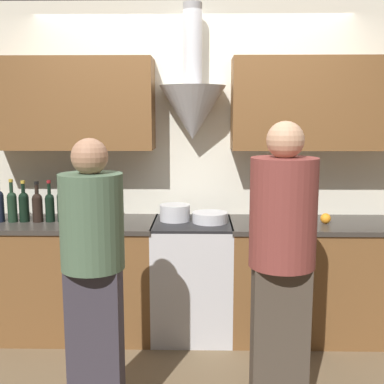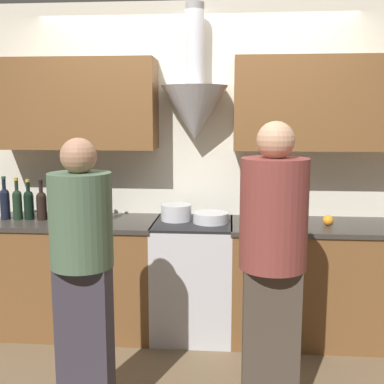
{
  "view_description": "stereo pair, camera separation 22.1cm",
  "coord_description": "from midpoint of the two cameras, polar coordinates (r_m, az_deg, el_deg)",
  "views": [
    {
      "loc": [
        0.06,
        -3.3,
        1.72
      ],
      "look_at": [
        0.0,
        0.22,
        1.15
      ],
      "focal_mm": 45.0,
      "sensor_mm": 36.0,
      "label": 1
    },
    {
      "loc": [
        0.29,
        -3.29,
        1.72
      ],
      "look_at": [
        0.0,
        0.22,
        1.15
      ],
      "focal_mm": 45.0,
      "sensor_mm": 36.0,
      "label": 2
    }
  ],
  "objects": [
    {
      "name": "stock_pot",
      "position": [
        3.76,
        -3.73,
        -2.46
      ],
      "size": [
        0.24,
        0.24,
        0.13
      ],
      "color": "silver",
      "rests_on": "stove_range"
    },
    {
      "name": "wine_bottle_1",
      "position": [
        3.98,
        -22.05,
        -1.43
      ],
      "size": [
        0.07,
        0.07,
        0.33
      ],
      "color": "black",
      "rests_on": "counter_left"
    },
    {
      "name": "wine_bottle_4",
      "position": [
        3.89,
        -18.08,
        -1.55
      ],
      "size": [
        0.07,
        0.07,
        0.32
      ],
      "color": "black",
      "rests_on": "counter_left"
    },
    {
      "name": "counter_right",
      "position": [
        3.9,
        12.51,
        -10.01
      ],
      "size": [
        1.3,
        0.62,
        0.9
      ],
      "color": "brown",
      "rests_on": "ground_plane"
    },
    {
      "name": "wine_bottle_8",
      "position": [
        3.78,
        -12.28,
        -1.57
      ],
      "size": [
        0.08,
        0.08,
        0.33
      ],
      "color": "black",
      "rests_on": "counter_left"
    },
    {
      "name": "person_foreground_right",
      "position": [
        2.76,
        8.33,
        -7.66
      ],
      "size": [
        0.37,
        0.37,
        1.69
      ],
      "color": "#473D33",
      "rests_on": "ground_plane"
    },
    {
      "name": "mixing_bowl",
      "position": [
        3.69,
        0.43,
        -3.04
      ],
      "size": [
        0.27,
        0.27,
        0.08
      ],
      "color": "silver",
      "rests_on": "stove_range"
    },
    {
      "name": "stove_range",
      "position": [
        3.83,
        -1.65,
        -10.11
      ],
      "size": [
        0.61,
        0.6,
        0.9
      ],
      "color": "silver",
      "rests_on": "ground_plane"
    },
    {
      "name": "wine_bottle_2",
      "position": [
        3.95,
        -20.82,
        -1.46
      ],
      "size": [
        0.08,
        0.08,
        0.32
      ],
      "color": "black",
      "rests_on": "counter_left"
    },
    {
      "name": "saucepan",
      "position": [
        3.58,
        9.14,
        -3.36
      ],
      "size": [
        0.15,
        0.15,
        0.1
      ],
      "color": "silver",
      "rests_on": "counter_right"
    },
    {
      "name": "counter_left",
      "position": [
        3.99,
        -15.39,
        -9.73
      ],
      "size": [
        1.29,
        0.62,
        0.9
      ],
      "color": "brown",
      "rests_on": "ground_plane"
    },
    {
      "name": "wine_bottle_7",
      "position": [
        3.79,
        -13.74,
        -1.39
      ],
      "size": [
        0.07,
        0.07,
        0.36
      ],
      "color": "black",
      "rests_on": "counter_left"
    },
    {
      "name": "wine_bottle_3",
      "position": [
        3.91,
        -19.4,
        -1.55
      ],
      "size": [
        0.08,
        0.08,
        0.31
      ],
      "color": "black",
      "rests_on": "counter_left"
    },
    {
      "name": "wine_bottle_5",
      "position": [
        3.86,
        -16.74,
        -1.42
      ],
      "size": [
        0.08,
        0.08,
        0.33
      ],
      "color": "black",
      "rests_on": "counter_left"
    },
    {
      "name": "orange_fruit",
      "position": [
        3.76,
        13.94,
        -3.07
      ],
      "size": [
        0.08,
        0.08,
        0.08
      ],
      "color": "orange",
      "rests_on": "counter_right"
    },
    {
      "name": "wall_back",
      "position": [
        3.89,
        -1.49,
        5.5
      ],
      "size": [
        8.4,
        0.52,
        2.6
      ],
      "color": "silver",
      "rests_on": "ground_plane"
    },
    {
      "name": "wine_bottle_6",
      "position": [
        3.83,
        -15.3,
        -1.34
      ],
      "size": [
        0.08,
        0.08,
        0.35
      ],
      "color": "black",
      "rests_on": "counter_left"
    },
    {
      "name": "person_foreground_left",
      "position": [
        2.68,
        -13.96,
        -9.33
      ],
      "size": [
        0.34,
        0.34,
        1.6
      ],
      "color": "#38333D",
      "rests_on": "ground_plane"
    },
    {
      "name": "ground_plane",
      "position": [
        3.72,
        -1.85,
        -18.37
      ],
      "size": [
        12.0,
        12.0,
        0.0
      ],
      "primitive_type": "plane",
      "color": "brown"
    }
  ]
}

